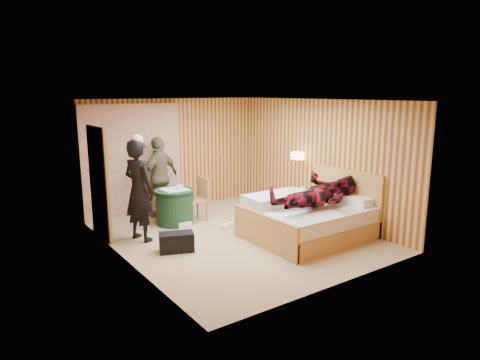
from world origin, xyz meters
TOP-DOWN VIEW (x-y plane):
  - floor at (0.00, 0.00)m, footprint 4.20×5.00m
  - ceiling at (0.00, 0.00)m, footprint 4.20×5.00m
  - wall_back at (0.00, 2.50)m, footprint 4.20×0.02m
  - wall_left at (-2.10, 0.00)m, footprint 0.02×5.00m
  - wall_right at (2.10, 0.00)m, footprint 0.02×5.00m
  - curtain at (-1.00, 2.43)m, footprint 2.20×0.08m
  - doorway at (-2.06, 1.40)m, footprint 0.06×0.90m
  - wall_lamp at (1.92, 0.45)m, footprint 0.26×0.24m
  - bed at (1.12, -0.78)m, footprint 2.17×1.71m
  - nightstand at (1.88, 0.10)m, footprint 0.43×0.58m
  - round_table at (-0.57, 1.35)m, footprint 0.81×0.81m
  - chair_far at (-0.59, 2.00)m, footprint 0.49×0.49m
  - chair_near at (-0.06, 1.29)m, footprint 0.44×0.44m
  - duffel_bag at (-1.26, -0.06)m, footprint 0.64×0.49m
  - sneaker_left at (-0.55, 0.95)m, footprint 0.28×0.20m
  - sneaker_right at (0.06, 0.40)m, footprint 0.30×0.19m
  - woman_standing at (-1.52, 0.83)m, footprint 0.64×0.78m
  - man_at_table at (-0.57, 2.03)m, footprint 1.09×0.76m
  - man_on_bed at (1.15, -1.01)m, footprint 0.86×0.67m
  - book_lower at (1.88, 0.05)m, footprint 0.24×0.27m
  - book_upper at (1.88, 0.05)m, footprint 0.18×0.24m
  - cup_nightstand at (1.88, 0.23)m, footprint 0.10×0.10m
  - cup_table at (-0.47, 1.30)m, footprint 0.14×0.14m

SIDE VIEW (x-z plane):
  - floor at x=0.00m, z-range -0.01..0.01m
  - sneaker_left at x=-0.55m, z-range 0.00..0.12m
  - sneaker_right at x=0.06m, z-range 0.00..0.12m
  - duffel_bag at x=-1.26m, z-range 0.00..0.32m
  - nightstand at x=1.88m, z-range 0.01..0.57m
  - bed at x=1.12m, z-range -0.25..0.93m
  - round_table at x=-0.57m, z-range 0.00..0.73m
  - chair_near at x=-0.06m, z-range 0.07..0.99m
  - chair_far at x=-0.59m, z-range 0.07..1.00m
  - book_lower at x=1.88m, z-range 0.56..0.58m
  - book_upper at x=1.88m, z-range 0.58..0.60m
  - cup_nightstand at x=1.88m, z-range 0.56..0.65m
  - cup_table at x=-0.47m, z-range 0.72..0.82m
  - man_at_table at x=-0.57m, z-range 0.00..1.72m
  - woman_standing at x=-1.52m, z-range 0.00..1.84m
  - man_on_bed at x=1.15m, z-range 0.13..1.90m
  - doorway at x=-2.06m, z-range 0.00..2.05m
  - curtain at x=-1.00m, z-range 0.00..2.40m
  - wall_back at x=0.00m, z-range 0.00..2.50m
  - wall_left at x=-2.10m, z-range 0.00..2.50m
  - wall_right at x=2.10m, z-range 0.00..2.50m
  - wall_lamp at x=1.92m, z-range 1.22..1.38m
  - ceiling at x=0.00m, z-range 2.50..2.50m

